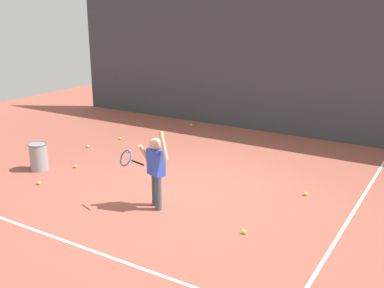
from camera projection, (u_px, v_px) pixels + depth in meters
ground_plane at (190, 192)px, 8.22m from camera, size 20.00×20.00×0.00m
court_line_baseline at (95, 252)px, 6.19m from camera, size 9.00×0.05×0.00m
court_line_sideline at (358, 205)px, 7.67m from camera, size 0.05×9.00×0.00m
back_fence_windscreen at (285, 66)px, 11.50m from camera, size 13.34×0.08×3.58m
fence_post_0 at (95, 50)px, 14.77m from camera, size 0.09×0.09×3.73m
fence_post_1 at (212, 58)px, 12.61m from camera, size 0.09×0.09×3.73m
fence_post_2 at (377, 68)px, 10.45m from camera, size 0.09×0.09×3.73m
tennis_player at (155, 166)px, 7.36m from camera, size 0.85×0.57×1.35m
ball_hopper at (39, 156)px, 9.24m from camera, size 0.38×0.38×0.56m
tennis_ball_0 at (130, 151)px, 10.43m from camera, size 0.07×0.07×0.07m
tennis_ball_1 at (120, 138)px, 11.44m from camera, size 0.07×0.07×0.07m
tennis_ball_2 at (306, 194)px, 8.04m from camera, size 0.07×0.07×0.07m
tennis_ball_3 at (191, 125)px, 12.76m from camera, size 0.07×0.07×0.07m
tennis_ball_4 at (75, 166)px, 9.44m from camera, size 0.07×0.07×0.07m
tennis_ball_5 at (39, 183)px, 8.54m from camera, size 0.07×0.07×0.07m
tennis_ball_6 at (88, 146)px, 10.78m from camera, size 0.07×0.07×0.07m
tennis_ball_7 at (244, 232)px, 6.67m from camera, size 0.07×0.07×0.07m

